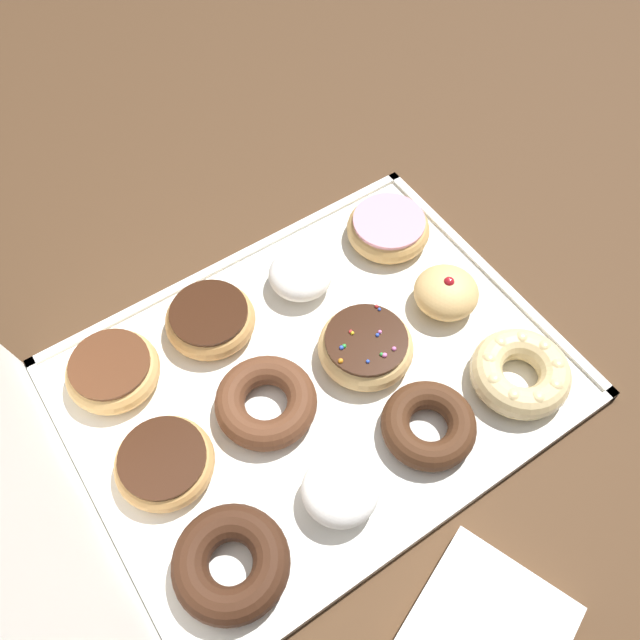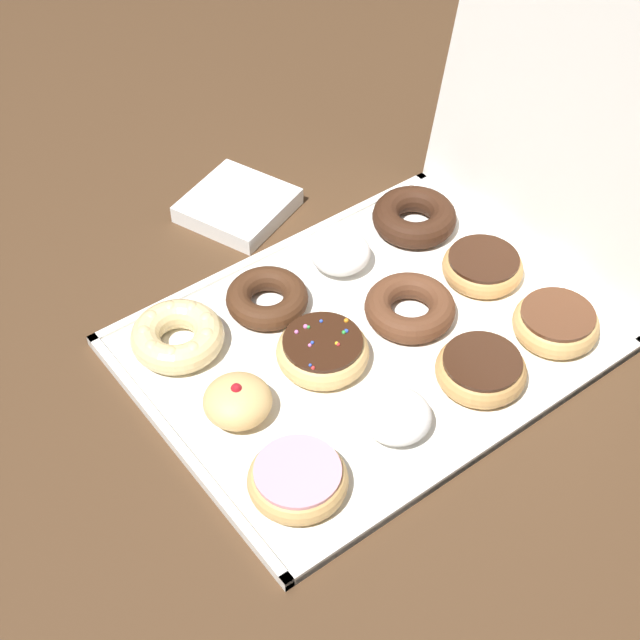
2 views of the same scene
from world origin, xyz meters
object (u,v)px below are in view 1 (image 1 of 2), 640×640
Objects in this scene: jelly_filled_donut_1 at (446,292)px; chocolate_frosted_donut_11 at (113,371)px; napkin_stack at (487,629)px; donut_box at (317,380)px; powdered_filled_donut_6 at (340,490)px; pink_frosted_donut_2 at (388,228)px; powdered_filled_donut_5 at (300,274)px; chocolate_cake_ring_donut_7 at (267,404)px; cruller_donut_0 at (521,373)px; chocolate_frosted_donut_10 at (166,465)px; chocolate_cake_ring_donut_3 at (429,425)px; sprinkle_donut_4 at (366,347)px; chocolate_cake_ring_donut_9 at (231,563)px; chocolate_frosted_donut_8 at (210,319)px.

jelly_filled_donut_1 is 0.42m from chocolate_frosted_donut_11.
donut_box is at bearing -3.11° from napkin_stack.
powdered_filled_donut_6 is (-0.14, 0.26, -0.00)m from jelly_filled_donut_1.
powdered_filled_donut_5 is (-0.00, 0.14, 0.00)m from pink_frosted_donut_2.
chocolate_cake_ring_donut_7 is at bearing 115.76° from pink_frosted_donut_2.
pink_frosted_donut_2 is at bearing -1.28° from cruller_donut_0.
chocolate_frosted_donut_11 reaches higher than chocolate_frosted_donut_10.
napkin_stack is at bearing 170.23° from powdered_filled_donut_5.
chocolate_cake_ring_donut_3 reaches higher than napkin_stack.
chocolate_frosted_donut_11 is (0.14, 0.27, -0.00)m from sprinkle_donut_4.
powdered_filled_donut_5 is at bearing -25.17° from donut_box.
donut_box is at bearing -55.50° from chocolate_cake_ring_donut_9.
powdered_filled_donut_5 is (0.27, 0.14, 0.00)m from cruller_donut_0.
powdered_filled_donut_6 is 0.20m from napkin_stack.
powdered_filled_donut_5 is 0.59× the size of napkin_stack.
pink_frosted_donut_2 is 1.36× the size of powdered_filled_donut_6.
powdered_filled_donut_6 is 0.70× the size of chocolate_cake_ring_donut_7.
sprinkle_donut_4 is at bearing -44.73° from powdered_filled_donut_6.
chocolate_frosted_donut_10 is at bearing 179.56° from chocolate_frosted_donut_11.
chocolate_frosted_donut_10 is at bearing 71.63° from cruller_donut_0.
cruller_donut_0 reaches higher than donut_box.
chocolate_cake_ring_donut_3 is 0.22m from napkin_stack.
powdered_filled_donut_6 is 0.13m from chocolate_cake_ring_donut_9.
chocolate_cake_ring_donut_9 is 0.26m from napkin_stack.
powdered_filled_donut_5 is at bearing -44.19° from chocolate_cake_ring_donut_9.
chocolate_frosted_donut_10 is (-0.13, 0.26, -0.00)m from powdered_filled_donut_5.
sprinkle_donut_4 is 0.14m from powdered_filled_donut_5.
donut_box is 5.07× the size of chocolate_frosted_donut_8.
chocolate_cake_ring_donut_3 is 0.30m from chocolate_frosted_donut_8.
chocolate_frosted_donut_8 is 0.13m from chocolate_frosted_donut_11.
donut_box is 0.15m from powdered_filled_donut_6.
powdered_filled_donut_5 reaches higher than chocolate_frosted_donut_11.
powdered_filled_donut_5 reaches higher than chocolate_frosted_donut_10.
powdered_filled_donut_5 is 0.46m from napkin_stack.
chocolate_cake_ring_donut_7 is at bearing -137.04° from chocolate_frosted_donut_11.
jelly_filled_donut_1 is 0.71× the size of sprinkle_donut_4.
jelly_filled_donut_1 reaches higher than chocolate_frosted_donut_10.
donut_box is at bearing -24.30° from powdered_filled_donut_6.
pink_frosted_donut_2 is at bearing -25.97° from napkin_stack.
napkin_stack is at bearing 176.89° from donut_box.
cruller_donut_0 is 0.26m from powdered_filled_donut_6.
powdered_filled_donut_5 is (0.13, -0.06, 0.03)m from donut_box.
chocolate_cake_ring_donut_3 is (0.01, 0.13, -0.00)m from cruller_donut_0.
donut_box is 0.15m from powdered_filled_donut_5.
chocolate_cake_ring_donut_9 is 0.86× the size of napkin_stack.
powdered_filled_donut_6 is at bearing 155.27° from powdered_filled_donut_5.
sprinkle_donut_4 is (0.13, 0.13, 0.00)m from cruller_donut_0.
donut_box is 5.16× the size of chocolate_frosted_donut_10.
chocolate_cake_ring_donut_3 is 0.78× the size of napkin_stack.
cruller_donut_0 is 0.30m from chocolate_cake_ring_donut_7.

